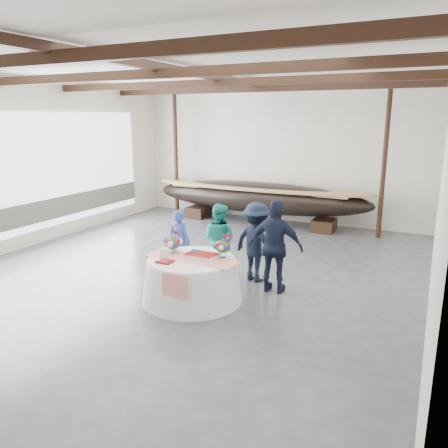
% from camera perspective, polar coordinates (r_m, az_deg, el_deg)
% --- Properties ---
extents(floor, '(10.00, 12.00, 0.01)m').
position_cam_1_polar(floor, '(10.10, -4.70, -6.30)').
color(floor, '#3D3D42').
rests_on(floor, ground).
extents(wall_back, '(10.00, 0.02, 4.50)m').
position_cam_1_polar(wall_back, '(15.00, 7.10, 9.05)').
color(wall_back, silver).
rests_on(wall_back, ground).
extents(wall_left, '(0.02, 12.00, 4.50)m').
position_cam_1_polar(wall_left, '(12.88, -24.54, 7.15)').
color(wall_left, silver).
rests_on(wall_left, ground).
extents(wall_right, '(0.02, 12.00, 4.50)m').
position_cam_1_polar(wall_right, '(8.21, 26.56, 3.83)').
color(wall_right, silver).
rests_on(wall_right, ground).
extents(ceiling, '(10.00, 12.00, 0.01)m').
position_cam_1_polar(ceiling, '(9.55, -5.26, 19.97)').
color(ceiling, white).
rests_on(ceiling, wall_back).
extents(pavilion_structure, '(9.80, 11.76, 4.50)m').
position_cam_1_polar(pavilion_structure, '(10.25, -2.58, 16.79)').
color(pavilion_structure, black).
rests_on(pavilion_structure, ground).
extents(open_bay, '(0.03, 7.00, 3.20)m').
position_cam_1_polar(open_bay, '(13.53, -20.97, 5.94)').
color(open_bay, silver).
rests_on(open_bay, ground).
extents(longboat_display, '(7.49, 1.50, 1.40)m').
position_cam_1_polar(longboat_display, '(14.46, 4.39, 3.53)').
color(longboat_display, black).
rests_on(longboat_display, ground).
extents(banquet_table, '(1.96, 1.96, 0.84)m').
position_cam_1_polar(banquet_table, '(8.52, -4.20, -7.19)').
color(banquet_table, white).
rests_on(banquet_table, ground).
extents(tabletop_items, '(1.82, 1.04, 0.40)m').
position_cam_1_polar(tabletop_items, '(8.51, -3.93, -3.17)').
color(tabletop_items, red).
rests_on(tabletop_items, banquet_table).
extents(guest_woman_blue, '(0.58, 0.42, 1.47)m').
position_cam_1_polar(guest_woman_blue, '(9.89, -5.76, -2.29)').
color(guest_woman_blue, '#2B428C').
rests_on(guest_woman_blue, ground).
extents(guest_woman_teal, '(0.80, 0.62, 1.63)m').
position_cam_1_polar(guest_woman_teal, '(9.70, -0.69, -2.04)').
color(guest_woman_teal, teal).
rests_on(guest_woman_teal, ground).
extents(guest_man_left, '(1.26, 0.96, 1.73)m').
position_cam_1_polar(guest_man_left, '(9.36, 4.25, -2.38)').
color(guest_man_left, black).
rests_on(guest_man_left, ground).
extents(guest_man_right, '(1.14, 0.53, 1.90)m').
position_cam_1_polar(guest_man_right, '(8.76, 6.75, -2.98)').
color(guest_man_right, black).
rests_on(guest_man_right, ground).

